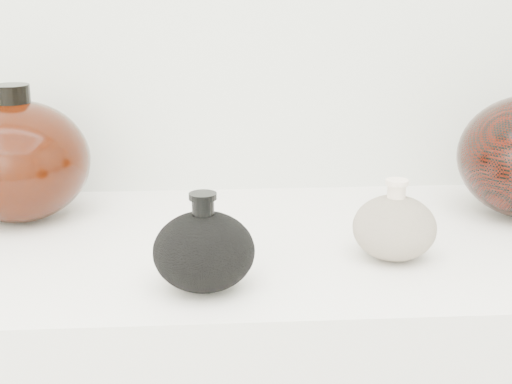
{
  "coord_description": "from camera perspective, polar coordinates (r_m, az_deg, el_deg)",
  "views": [
    {
      "loc": [
        -0.07,
        0.02,
        1.25
      ],
      "look_at": [
        -0.01,
        0.92,
        0.98
      ],
      "focal_mm": 50.0,
      "sensor_mm": 36.0,
      "label": 1
    }
  ],
  "objects": [
    {
      "name": "black_gourd_vase",
      "position": [
        0.83,
        -4.19,
        -4.69
      ],
      "size": [
        0.14,
        0.14,
        0.12
      ],
      "color": "black",
      "rests_on": "display_counter"
    },
    {
      "name": "left_round_pot",
      "position": [
        1.11,
        -18.53,
        2.41
      ],
      "size": [
        0.25,
        0.25,
        0.2
      ],
      "color": "black",
      "rests_on": "display_counter"
    },
    {
      "name": "cream_gourd_vase",
      "position": [
        0.93,
        11.01,
        -2.76
      ],
      "size": [
        0.14,
        0.14,
        0.11
      ],
      "color": "#B9A28F",
      "rests_on": "display_counter"
    }
  ]
}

